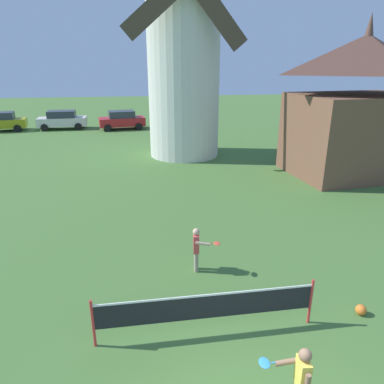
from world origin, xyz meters
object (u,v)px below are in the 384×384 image
(tennis_net, at_px, (207,307))
(parked_car_red, at_px, (122,120))
(windmill, at_px, (184,44))
(parked_car_silver, at_px, (178,118))
(player_near, at_px, (300,379))
(player_far, at_px, (197,247))
(stray_ball, at_px, (361,310))
(chapel, at_px, (357,109))
(parked_car_cream, at_px, (62,120))
(parked_car_mustard, at_px, (0,121))

(tennis_net, height_order, parked_car_red, parked_car_red)
(windmill, bearing_deg, parked_car_silver, 85.56)
(player_near, xyz_separation_m, player_far, (-0.89, 4.54, -0.04))
(tennis_net, distance_m, stray_ball, 3.66)
(parked_car_red, bearing_deg, player_far, -83.34)
(windmill, xyz_separation_m, player_far, (-1.41, -13.22, -5.71))
(tennis_net, distance_m, chapel, 14.39)
(player_far, xyz_separation_m, parked_car_red, (-2.69, 23.07, 0.08))
(parked_car_cream, xyz_separation_m, parked_car_silver, (9.99, -0.61, -0.00))
(windmill, height_order, stray_ball, windmill)
(player_far, xyz_separation_m, stray_ball, (3.40, -2.41, -0.60))
(stray_ball, bearing_deg, player_near, -139.68)
(player_far, height_order, stray_ball, player_far)
(windmill, relative_size, player_far, 10.05)
(parked_car_mustard, distance_m, chapel, 27.21)
(stray_ball, height_order, parked_car_mustard, parked_car_mustard)
(player_near, height_order, chapel, chapel)
(windmill, height_order, player_far, windmill)
(parked_car_red, bearing_deg, parked_car_mustard, 176.69)
(tennis_net, bearing_deg, parked_car_silver, 84.67)
(player_far, xyz_separation_m, parked_car_silver, (2.20, 23.32, 0.08))
(parked_car_cream, distance_m, parked_car_silver, 10.01)
(tennis_net, bearing_deg, player_near, -62.05)
(stray_ball, bearing_deg, parked_car_cream, 113.03)
(parked_car_silver, xyz_separation_m, chapel, (7.14, -15.35, 2.47))
(player_near, bearing_deg, parked_car_cream, 106.95)
(windmill, height_order, chapel, windmill)
(parked_car_red, distance_m, chapel, 19.46)
(player_far, distance_m, parked_car_cream, 25.17)
(windmill, distance_m, stray_ball, 16.97)
(tennis_net, relative_size, parked_car_cream, 1.15)
(parked_car_mustard, bearing_deg, windmill, -36.35)
(tennis_net, bearing_deg, windmill, 84.10)
(stray_ball, relative_size, parked_car_red, 0.06)
(windmill, distance_m, parked_car_mustard, 18.48)
(tennis_net, relative_size, parked_car_mustard, 1.09)
(stray_ball, xyz_separation_m, parked_car_mustard, (-16.17, 26.06, 0.69))
(windmill, height_order, player_near, windmill)
(chapel, bearing_deg, parked_car_mustard, 144.65)
(player_far, bearing_deg, player_near, -78.96)
(parked_car_cream, height_order, chapel, chapel)
(parked_car_red, distance_m, parked_car_silver, 4.90)
(player_near, xyz_separation_m, stray_ball, (2.52, 2.14, -0.64))
(parked_car_cream, bearing_deg, player_far, -71.97)
(parked_car_mustard, bearing_deg, parked_car_red, -3.31)
(tennis_net, relative_size, player_near, 3.44)
(player_far, relative_size, parked_car_silver, 0.30)
(windmill, height_order, parked_car_silver, windmill)
(player_near, height_order, parked_car_red, parked_car_red)
(windmill, distance_m, tennis_net, 16.79)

